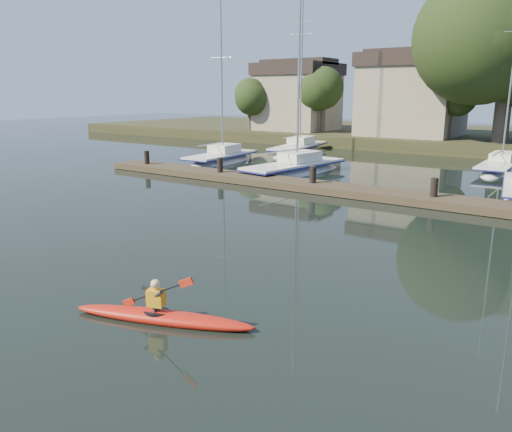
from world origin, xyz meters
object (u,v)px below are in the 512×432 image
Objects in this scene: kayak at (162,314)px; dock at (369,193)px; sailboat_6 at (500,173)px; sailboat_0 at (221,166)px; sailboat_1 at (294,177)px; sailboat_5 at (298,155)px.

kayak is 0.12× the size of dock.
kayak is 27.83m from sailboat_6.
sailboat_6 is at bearing 19.05° from sailboat_0.
sailboat_1 is 0.95× the size of sailboat_5.
sailboat_0 is at bearing 105.57° from kayak.
sailboat_5 is at bearing 176.58° from sailboat_6.
sailboat_5 is at bearing 130.85° from dock.
sailboat_1 is 10.95m from sailboat_5.
sailboat_1 is at bearing -139.12° from sailboat_6.
sailboat_1 is 1.05× the size of sailboat_6.
sailboat_6 is (15.31, -0.86, 0.03)m from sailboat_5.
sailboat_6 is (10.01, 8.73, 0.04)m from sailboat_1.
sailboat_5 reaches higher than sailboat_0.
sailboat_6 reaches higher than kayak.
sailboat_0 is 0.78× the size of sailboat_5.
kayak is 0.33× the size of sailboat_0.
sailboat_0 is 0.86× the size of sailboat_6.
sailboat_0 is 8.42m from sailboat_5.
sailboat_5 reaches higher than sailboat_1.
sailboat_0 is at bearing -108.19° from sailboat_5.
sailboat_5 is (-11.74, 13.57, -0.40)m from dock.
sailboat_5 reaches higher than kayak.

